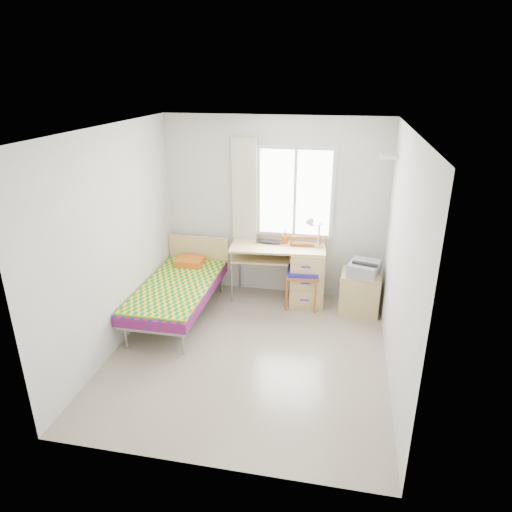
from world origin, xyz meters
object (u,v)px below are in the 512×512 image
(cabinet, at_px, (359,292))
(printer, at_px, (364,268))
(desk, at_px, (302,272))
(chair, at_px, (304,267))
(bed, at_px, (180,287))

(cabinet, xyz_separation_m, printer, (0.03, -0.04, 0.38))
(desk, height_order, chair, chair)
(chair, bearing_deg, printer, -12.55)
(printer, bearing_deg, desk, -177.50)
(desk, xyz_separation_m, printer, (0.85, -0.20, 0.22))
(chair, xyz_separation_m, cabinet, (0.79, -0.06, -0.28))
(cabinet, relative_size, printer, 1.11)
(chair, distance_m, printer, 0.83)
(bed, distance_m, chair, 1.75)
(desk, xyz_separation_m, cabinet, (0.82, -0.16, -0.16))
(chair, xyz_separation_m, printer, (0.82, -0.09, 0.10))
(cabinet, distance_m, printer, 0.38)
(bed, height_order, printer, bed)
(desk, bearing_deg, printer, -17.45)
(cabinet, bearing_deg, printer, -49.24)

